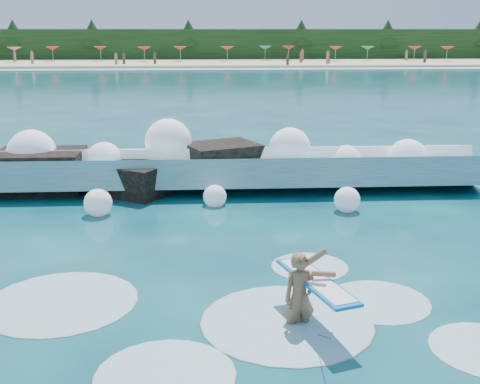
{
  "coord_description": "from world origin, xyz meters",
  "views": [
    {
      "loc": [
        0.69,
        -11.48,
        4.84
      ],
      "look_at": [
        1.5,
        2.0,
        1.2
      ],
      "focal_mm": 45.0,
      "sensor_mm": 36.0,
      "label": 1
    }
  ],
  "objects": [
    {
      "name": "beach_umbrellas",
      "position": [
        -0.01,
        80.11,
        2.25
      ],
      "size": [
        110.48,
        6.76,
        0.5
      ],
      "color": "red",
      "rests_on": "ground"
    },
    {
      "name": "ground",
      "position": [
        0.0,
        0.0,
        0.0
      ],
      "size": [
        200.0,
        200.0,
        0.0
      ],
      "primitive_type": "plane",
      "color": "#082F41",
      "rests_on": "ground"
    },
    {
      "name": "beach",
      "position": [
        0.0,
        78.0,
        0.2
      ],
      "size": [
        140.0,
        20.0,
        0.4
      ],
      "primitive_type": "cube",
      "color": "tan",
      "rests_on": "ground"
    },
    {
      "name": "breaking_wave",
      "position": [
        0.47,
        7.1,
        0.53
      ],
      "size": [
        17.76,
        2.78,
        1.53
      ],
      "color": "teal",
      "rests_on": "ground"
    },
    {
      "name": "treeline",
      "position": [
        0.0,
        88.0,
        2.5
      ],
      "size": [
        140.0,
        4.0,
        5.0
      ],
      "primitive_type": "cube",
      "color": "black",
      "rests_on": "ground"
    },
    {
      "name": "beachgoers",
      "position": [
        3.7,
        74.97,
        1.1
      ],
      "size": [
        108.34,
        12.6,
        1.93
      ],
      "color": "#3F332D",
      "rests_on": "ground"
    },
    {
      "name": "surf_foam",
      "position": [
        1.06,
        -1.92,
        0.0
      ],
      "size": [
        9.42,
        5.88,
        0.15
      ],
      "color": "silver",
      "rests_on": "ground"
    },
    {
      "name": "wave_spray",
      "position": [
        0.01,
        7.09,
        0.99
      ],
      "size": [
        14.56,
        4.64,
        2.19
      ],
      "color": "white",
      "rests_on": "ground"
    },
    {
      "name": "wet_band",
      "position": [
        0.0,
        67.0,
        0.04
      ],
      "size": [
        140.0,
        5.0,
        0.08
      ],
      "primitive_type": "cube",
      "color": "silver",
      "rests_on": "ground"
    },
    {
      "name": "surfer_with_board",
      "position": [
        2.3,
        -2.32,
        0.58
      ],
      "size": [
        1.16,
        2.81,
        1.58
      ],
      "color": "brown",
      "rests_on": "ground"
    },
    {
      "name": "rock_cluster",
      "position": [
        -1.84,
        7.16,
        0.49
      ],
      "size": [
        8.39,
        3.62,
        1.54
      ],
      "color": "black",
      "rests_on": "ground"
    }
  ]
}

